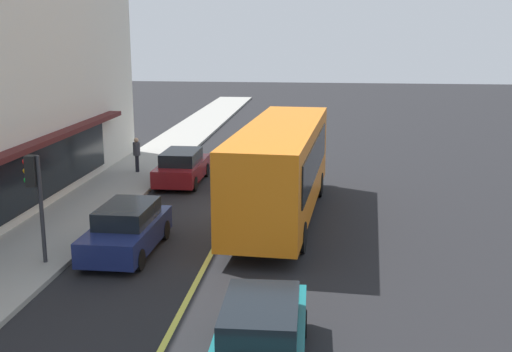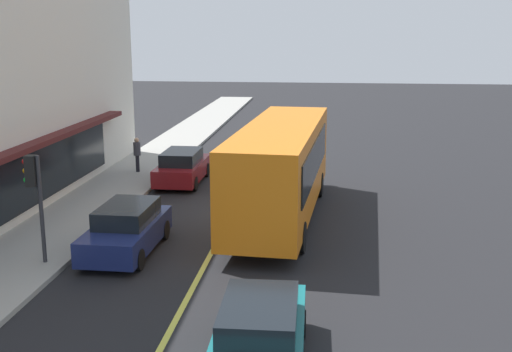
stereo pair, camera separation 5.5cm
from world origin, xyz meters
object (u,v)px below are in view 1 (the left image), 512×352
at_px(car_navy, 127,230).
at_px(car_maroon, 182,167).
at_px(bus, 281,166).
at_px(car_teal, 261,335).
at_px(traffic_light, 34,183).
at_px(pedestrian_near_storefront, 137,151).

relative_size(car_navy, car_maroon, 1.00).
height_order(bus, car_teal, bus).
bearing_deg(car_navy, traffic_light, 124.33).
height_order(traffic_light, pedestrian_near_storefront, traffic_light).
bearing_deg(car_maroon, traffic_light, 170.16).
distance_m(car_navy, car_maroon, 9.23).
distance_m(car_navy, car_teal, 8.18).
xyz_separation_m(car_navy, car_maroon, (9.22, 0.33, 0.00)).
distance_m(bus, car_navy, 6.29).
xyz_separation_m(bus, pedestrian_near_storefront, (6.48, 7.38, -0.85)).
bearing_deg(bus, traffic_light, 130.29).
bearing_deg(traffic_light, bus, -49.71).
bearing_deg(car_navy, pedestrian_near_storefront, 15.00).
xyz_separation_m(car_teal, pedestrian_near_storefront, (17.22, 7.76, 0.40)).
height_order(car_teal, pedestrian_near_storefront, pedestrian_near_storefront).
height_order(bus, car_maroon, bus).
bearing_deg(bus, car_maroon, 43.97).
relative_size(bus, car_navy, 2.61).
bearing_deg(pedestrian_near_storefront, traffic_light, -176.84).
relative_size(traffic_light, pedestrian_near_storefront, 1.94).
bearing_deg(car_navy, bus, -47.15).
bearing_deg(car_navy, car_teal, -143.23).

